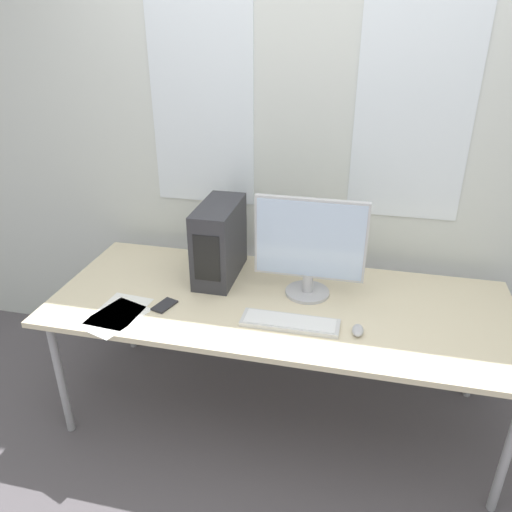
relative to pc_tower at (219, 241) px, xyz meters
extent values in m
plane|color=#565156|center=(0.36, -0.65, -0.92)|extent=(14.00, 14.00, 0.00)
cube|color=silver|center=(0.36, 0.39, 0.43)|extent=(8.00, 0.06, 2.70)
cube|color=white|center=(-0.19, 0.36, 0.69)|extent=(0.57, 0.01, 1.21)
cube|color=white|center=(0.91, 0.36, 0.69)|extent=(0.57, 0.01, 1.21)
cube|color=beige|center=(0.36, -0.19, -0.22)|extent=(2.25, 0.91, 0.03)
cylinder|color=#99999E|center=(-0.68, -0.57, -0.57)|extent=(0.04, 0.04, 0.69)
cylinder|color=#99999E|center=(1.41, -0.57, -0.57)|extent=(0.04, 0.04, 0.69)
cylinder|color=#99999E|center=(-0.68, 0.18, -0.57)|extent=(0.04, 0.04, 0.69)
cylinder|color=#99999E|center=(1.41, 0.18, -0.57)|extent=(0.04, 0.04, 0.69)
cube|color=#2D2D33|center=(0.00, 0.00, 0.00)|extent=(0.19, 0.42, 0.40)
cube|color=black|center=(0.00, -0.21, 0.00)|extent=(0.13, 0.00, 0.24)
cylinder|color=#B7B7BC|center=(0.48, -0.09, -0.19)|extent=(0.22, 0.22, 0.02)
cylinder|color=#B7B7BC|center=(0.48, -0.09, -0.14)|extent=(0.05, 0.05, 0.10)
cube|color=#B7B7BC|center=(0.48, -0.09, 0.10)|extent=(0.54, 0.03, 0.41)
cube|color=silver|center=(0.48, -0.11, 0.10)|extent=(0.52, 0.00, 0.38)
cube|color=silver|center=(0.45, -0.39, -0.19)|extent=(0.45, 0.13, 0.02)
cube|color=white|center=(0.45, -0.39, -0.18)|extent=(0.41, 0.11, 0.00)
ellipsoid|color=#B2B2B7|center=(0.75, -0.39, -0.18)|extent=(0.05, 0.09, 0.03)
cube|color=#232328|center=(-0.17, -0.37, -0.20)|extent=(0.10, 0.14, 0.01)
cube|color=white|center=(-0.36, -0.52, -0.20)|extent=(0.29, 0.35, 0.00)
cube|color=white|center=(-0.36, -0.46, -0.20)|extent=(0.23, 0.31, 0.00)
camera|label=1|loc=(0.73, -2.27, 1.08)|focal=35.00mm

